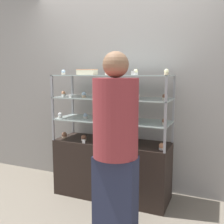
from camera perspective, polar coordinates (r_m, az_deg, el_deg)
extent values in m
plane|color=gray|center=(3.37, 0.00, -17.70)|extent=(20.00, 20.00, 0.00)
cube|color=gray|center=(3.39, 2.54, 5.27)|extent=(8.00, 0.05, 2.60)
cube|color=black|center=(3.24, 0.00, -12.25)|extent=(1.37, 0.48, 0.68)
cube|color=#99999E|center=(3.60, -8.48, -2.41)|extent=(0.02, 0.02, 0.26)
cube|color=#99999E|center=(3.13, 13.09, -4.16)|extent=(0.02, 0.02, 0.26)
cube|color=#99999E|center=(3.23, -12.66, -3.75)|extent=(0.02, 0.02, 0.26)
cube|color=#99999E|center=(2.70, 11.41, -6.12)|extent=(0.02, 0.02, 0.26)
cube|color=#B2C6C1|center=(3.08, 0.00, -1.79)|extent=(1.37, 0.48, 0.01)
cube|color=#99999E|center=(3.57, -8.57, 1.72)|extent=(0.02, 0.02, 0.26)
cube|color=#99999E|center=(3.09, 13.25, 0.57)|extent=(0.02, 0.02, 0.26)
cube|color=#99999E|center=(3.19, -12.81, 0.84)|extent=(0.02, 0.02, 0.26)
cube|color=#99999E|center=(2.65, 11.57, -0.63)|extent=(0.02, 0.02, 0.26)
cube|color=#B2C6C1|center=(3.04, 0.00, 3.05)|extent=(1.37, 0.48, 0.01)
cube|color=#99999E|center=(3.55, -8.66, 5.91)|extent=(0.02, 0.02, 0.26)
cube|color=#99999E|center=(3.06, 13.41, 5.42)|extent=(0.02, 0.02, 0.26)
cube|color=#99999E|center=(3.17, -12.96, 5.52)|extent=(0.02, 0.02, 0.26)
cube|color=#99999E|center=(2.62, 11.74, 5.02)|extent=(0.02, 0.02, 0.26)
cube|color=#B2C6C1|center=(3.03, 0.00, 7.97)|extent=(1.37, 0.48, 0.01)
cylinder|color=beige|center=(3.23, -1.44, -4.95)|extent=(0.19, 0.19, 0.11)
cylinder|color=#F4EAB2|center=(3.22, -1.44, -3.83)|extent=(0.20, 0.20, 0.02)
cube|color=beige|center=(3.20, -5.44, 8.57)|extent=(0.23, 0.13, 0.06)
cube|color=#E5996B|center=(3.20, -5.45, 9.18)|extent=(0.23, 0.13, 0.01)
cylinder|color=#CCB28C|center=(3.35, -10.32, -5.36)|extent=(0.06, 0.06, 0.02)
sphere|color=#8C5B42|center=(3.34, -10.34, -4.87)|extent=(0.07, 0.07, 0.07)
cylinder|color=beige|center=(3.17, -6.20, -6.03)|extent=(0.06, 0.06, 0.02)
sphere|color=#8C5B42|center=(3.17, -6.20, -5.51)|extent=(0.07, 0.07, 0.07)
cylinder|color=beige|center=(2.95, 4.85, -7.11)|extent=(0.06, 0.06, 0.02)
sphere|color=white|center=(2.95, 4.85, -6.55)|extent=(0.07, 0.07, 0.07)
cylinder|color=white|center=(2.84, 10.79, -7.84)|extent=(0.06, 0.06, 0.02)
sphere|color=#E5996B|center=(2.83, 10.81, -7.27)|extent=(0.07, 0.07, 0.07)
cube|color=white|center=(3.05, -6.19, -6.42)|extent=(0.04, 0.00, 0.04)
cylinder|color=white|center=(3.27, -11.25, -1.01)|extent=(0.05, 0.05, 0.03)
sphere|color=white|center=(3.27, -11.26, -0.54)|extent=(0.05, 0.05, 0.05)
cylinder|color=white|center=(3.18, -5.79, -1.17)|extent=(0.05, 0.05, 0.03)
sphere|color=silver|center=(3.17, -5.80, -0.68)|extent=(0.05, 0.05, 0.05)
cylinder|color=beige|center=(2.97, -0.79, -1.79)|extent=(0.05, 0.05, 0.03)
sphere|color=#E5996B|center=(2.97, -0.80, -1.27)|extent=(0.05, 0.05, 0.05)
cylinder|color=beige|center=(2.86, 5.01, -2.23)|extent=(0.05, 0.05, 0.03)
sphere|color=silver|center=(2.85, 5.02, -1.69)|extent=(0.05, 0.05, 0.05)
cylinder|color=beige|center=(2.83, 11.31, -2.46)|extent=(0.05, 0.05, 0.03)
sphere|color=#8C5B42|center=(2.82, 11.33, -1.92)|extent=(0.05, 0.05, 0.05)
cube|color=white|center=(2.75, 5.27, -2.47)|extent=(0.04, 0.00, 0.04)
cylinder|color=white|center=(3.28, -10.50, 3.62)|extent=(0.05, 0.05, 0.03)
sphere|color=#E5996B|center=(3.28, -10.52, 4.09)|extent=(0.05, 0.05, 0.05)
cylinder|color=#CCB28C|center=(3.08, -6.13, 3.42)|extent=(0.05, 0.05, 0.03)
sphere|color=silver|center=(3.08, -6.14, 3.92)|extent=(0.05, 0.05, 0.05)
cylinder|color=beige|center=(2.98, -0.66, 3.30)|extent=(0.05, 0.05, 0.03)
sphere|color=#E5996B|center=(2.97, -0.66, 3.82)|extent=(0.05, 0.05, 0.05)
cylinder|color=white|center=(2.88, 5.48, 3.10)|extent=(0.05, 0.05, 0.03)
sphere|color=white|center=(2.88, 5.48, 3.63)|extent=(0.05, 0.05, 0.05)
cylinder|color=beige|center=(2.81, 11.34, 2.84)|extent=(0.05, 0.05, 0.03)
sphere|color=#8C5B42|center=(2.80, 11.36, 3.38)|extent=(0.05, 0.05, 0.05)
cube|color=white|center=(3.05, -9.13, 3.48)|extent=(0.04, 0.00, 0.04)
cylinder|color=beige|center=(3.28, -10.53, 8.18)|extent=(0.05, 0.05, 0.03)
sphere|color=silver|center=(3.28, -10.54, 8.64)|extent=(0.05, 0.05, 0.05)
cylinder|color=beige|center=(2.94, -1.12, 8.32)|extent=(0.05, 0.05, 0.03)
sphere|color=white|center=(2.94, -1.12, 8.83)|extent=(0.05, 0.05, 0.05)
cylinder|color=white|center=(2.88, 5.21, 8.29)|extent=(0.05, 0.05, 0.03)
sphere|color=#F4EAB2|center=(2.88, 5.21, 8.81)|extent=(0.05, 0.05, 0.05)
cylinder|color=#CCB28C|center=(2.79, 11.73, 8.15)|extent=(0.05, 0.05, 0.03)
sphere|color=#F4EAB2|center=(2.79, 11.75, 8.69)|extent=(0.05, 0.05, 0.05)
cube|color=white|center=(2.71, 4.55, 8.49)|extent=(0.04, 0.00, 0.04)
cube|color=#282D47|center=(2.44, 0.75, -18.28)|extent=(0.37, 0.20, 0.77)
cylinder|color=#993338|center=(2.21, 0.78, -1.31)|extent=(0.39, 0.39, 0.67)
sphere|color=#936B4C|center=(2.18, 0.81, 10.29)|extent=(0.22, 0.22, 0.22)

